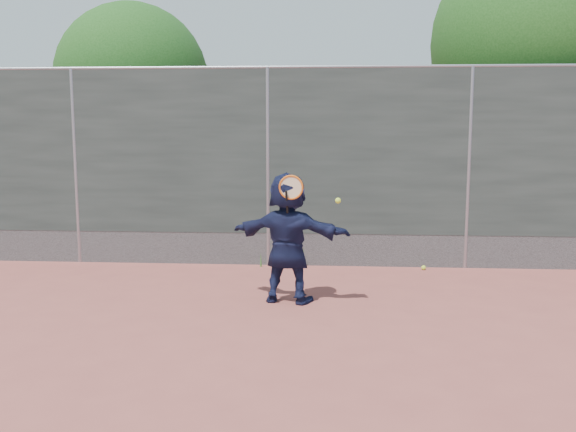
{
  "coord_description": "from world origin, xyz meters",
  "views": [
    {
      "loc": [
        1.0,
        -6.19,
        2.18
      ],
      "look_at": [
        0.45,
        1.45,
        1.06
      ],
      "focal_mm": 40.0,
      "sensor_mm": 36.0,
      "label": 1
    }
  ],
  "objects": [
    {
      "name": "ground",
      "position": [
        0.0,
        0.0,
        0.0
      ],
      "size": [
        80.0,
        80.0,
        0.0
      ],
      "primitive_type": "plane",
      "color": "#9E4C42",
      "rests_on": "ground"
    },
    {
      "name": "player",
      "position": [
        0.45,
        1.45,
        0.8
      ],
      "size": [
        1.55,
        0.78,
        1.6
      ],
      "primitive_type": "imported",
      "rotation": [
        0.0,
        0.0,
        2.93
      ],
      "color": "#161C3D",
      "rests_on": "ground"
    },
    {
      "name": "tree_left",
      "position": [
        -2.85,
        6.55,
        2.94
      ],
      "size": [
        3.15,
        3.0,
        4.53
      ],
      "color": "#382314",
      "rests_on": "ground"
    },
    {
      "name": "ball_ground",
      "position": [
        2.36,
        3.31,
        0.03
      ],
      "size": [
        0.07,
        0.07,
        0.07
      ],
      "primitive_type": "sphere",
      "color": "#CEF135",
      "rests_on": "ground"
    },
    {
      "name": "fence",
      "position": [
        -0.0,
        3.5,
        1.58
      ],
      "size": [
        20.0,
        0.06,
        3.03
      ],
      "color": "#38423D",
      "rests_on": "ground"
    },
    {
      "name": "swing_action",
      "position": [
        0.55,
        1.25,
        1.4
      ],
      "size": [
        0.73,
        0.16,
        0.51
      ],
      "color": "orange",
      "rests_on": "ground"
    },
    {
      "name": "weed_clump",
      "position": [
        0.29,
        3.38,
        0.13
      ],
      "size": [
        0.68,
        0.07,
        0.3
      ],
      "color": "#387226",
      "rests_on": "ground"
    },
    {
      "name": "tree_right",
      "position": [
        4.68,
        5.75,
        3.49
      ],
      "size": [
        3.78,
        3.6,
        5.39
      ],
      "color": "#382314",
      "rests_on": "ground"
    }
  ]
}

